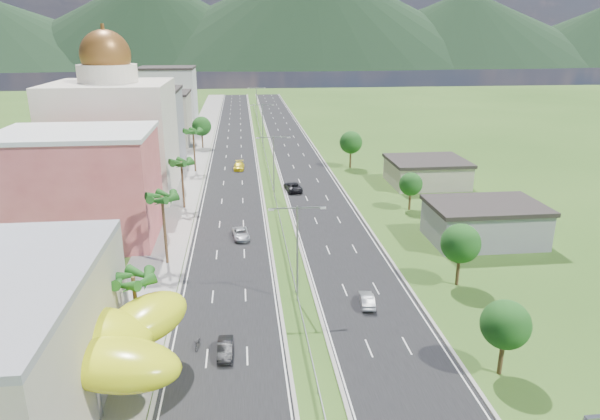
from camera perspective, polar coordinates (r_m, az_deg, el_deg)
name	(u,v)px	position (r m, az deg, el deg)	size (l,w,h in m)	color
ground	(309,352)	(51.09, 0.94, -14.93)	(500.00, 500.00, 0.00)	#2D5119
road_left	(234,151)	(135.31, -7.05, 6.24)	(11.00, 260.00, 0.04)	black
road_right	(294,150)	(135.92, -0.68, 6.44)	(11.00, 260.00, 0.04)	black
sidewalk_left	(195,152)	(135.78, -11.09, 6.10)	(7.00, 260.00, 0.12)	gray
median_guardrail	(268,165)	(117.72, -3.46, 4.83)	(0.10, 216.06, 0.76)	gray
streetlight_median_b	(297,244)	(56.79, -0.29, -3.67)	(6.04, 0.25, 11.00)	gray
streetlight_median_c	(274,160)	(94.94, -2.83, 5.36)	(6.04, 0.25, 11.00)	gray
streetlight_median_d	(263,121)	(139.11, -4.02, 9.49)	(6.04, 0.25, 11.00)	gray
streetlight_median_e	(257,100)	(183.69, -4.64, 11.62)	(6.04, 0.25, 11.00)	gray
lime_canopy	(63,342)	(47.03, -23.95, -12.73)	(18.00, 15.00, 7.40)	#D1DB15
pink_shophouse	(81,189)	(80.36, -22.35, 2.13)	(20.00, 15.00, 15.00)	#CA5353
domed_building	(114,132)	(101.31, -19.23, 7.85)	(20.00, 20.00, 28.70)	beige
midrise_grey	(145,127)	(125.84, -16.24, 8.45)	(16.00, 15.00, 16.00)	gray
midrise_beige	(159,119)	(147.54, -14.81, 9.34)	(16.00, 15.00, 13.00)	#AAA48C
midrise_white	(169,99)	(169.81, -13.81, 11.38)	(16.00, 15.00, 18.00)	silver
shed_near	(484,224)	(79.44, 19.03, -1.45)	(15.00, 10.00, 5.00)	gray
shed_far	(427,173)	(106.80, 13.34, 3.84)	(14.00, 12.00, 4.40)	#AAA48C
palm_tree_b	(133,282)	(50.07, -17.35, -7.31)	(3.60, 3.60, 8.10)	#47301C
palm_tree_c	(162,200)	(68.00, -14.49, 1.05)	(3.60, 3.60, 9.60)	#47301C
palm_tree_d	(181,164)	(90.29, -12.54, 4.78)	(3.60, 3.60, 8.60)	#47301C
palm_tree_e	(193,133)	(114.52, -11.33, 8.06)	(3.60, 3.60, 9.40)	#47301C
leafy_tree_lfar	(202,126)	(139.55, -10.45, 8.77)	(4.90, 4.90, 8.05)	#47301C
leafy_tree_ra	(506,325)	(48.97, 21.07, -11.35)	(4.20, 4.20, 6.90)	#47301C
leafy_tree_rb	(461,244)	(63.85, 16.76, -3.45)	(4.55, 4.55, 7.47)	#47301C
leafy_tree_rc	(411,184)	(90.00, 11.74, 2.70)	(3.85, 3.85, 6.33)	#47301C
leafy_tree_rd	(351,142)	(116.97, 5.45, 7.18)	(4.90, 4.90, 8.05)	#47301C
mountain_ridge	(312,66)	(497.49, 1.32, 15.09)	(860.00, 140.00, 90.00)	black
car_dark_left	(225,349)	(50.78, -7.98, -14.43)	(1.37, 3.92, 1.29)	black
car_silver_mid_left	(241,234)	(77.08, -6.33, -2.54)	(2.23, 4.83, 1.34)	#A9ADB1
car_yellow_far_left	(239,166)	(116.50, -6.53, 4.70)	(2.14, 5.27, 1.53)	yellow
car_silver_right	(367,300)	(58.89, 7.14, -9.46)	(1.40, 4.03, 1.33)	#939599
car_dark_far_right	(293,187)	(99.75, -0.76, 2.52)	(2.68, 5.82, 1.62)	black
motorcycle	(198,342)	(52.31, -10.86, -13.63)	(0.54, 1.79, 1.15)	black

